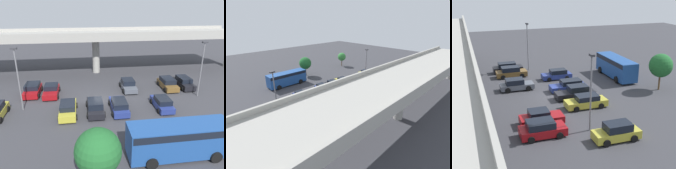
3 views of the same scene
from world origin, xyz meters
The scene contains 17 objects.
ground_plane centered at (0.00, 0.00, 0.00)m, with size 111.75×111.75×0.00m, color #38383D.
highway_overpass centered at (0.00, 13.19, 6.39)m, with size 53.44×7.73×7.63m.
parked_car_0 centered at (-12.38, -2.15, 0.79)m, with size 1.98×4.34×1.68m.
parked_car_1 centered at (-9.55, 4.04, 0.76)m, with size 2.26×4.30×1.57m.
parked_car_2 centered at (-6.96, 3.48, 0.69)m, with size 2.16×4.39×1.50m.
parked_car_3 centered at (-4.44, -2.47, 0.71)m, with size 2.09×4.80×1.49m.
parked_car_4 centered at (-1.31, -2.38, 0.74)m, with size 2.07×4.88×1.59m.
parked_car_5 centered at (1.49, -2.48, 0.70)m, with size 2.06×4.76×1.47m.
parked_car_6 centered at (3.98, 3.98, 0.73)m, with size 2.13×4.35×1.53m.
parked_car_7 centered at (6.80, -2.51, 0.68)m, with size 1.97×4.32×1.44m.
parked_car_8 centered at (9.93, 3.65, 0.76)m, with size 2.11×4.50×1.59m.
parked_car_9 centered at (12.53, 3.76, 0.76)m, with size 2.01×4.50×1.58m.
shuttle_bus centered at (5.02, -11.12, 1.77)m, with size 8.61×2.79×2.96m.
lamp_post_near_aisle centered at (-9.85, -0.62, 4.45)m, with size 0.70×0.35×7.53m.
lamp_post_mid_lot centered at (12.98, 0.37, 4.41)m, with size 0.70×0.35×7.47m.
tree_front_left centered at (-15.35, -13.98, 2.85)m, with size 2.45×2.45×4.08m.
tree_front_centre centered at (-1.88, -13.90, 3.28)m, with size 3.07×3.07×4.82m.
Camera 2 is at (22.59, 23.26, 14.62)m, focal length 28.00 mm.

